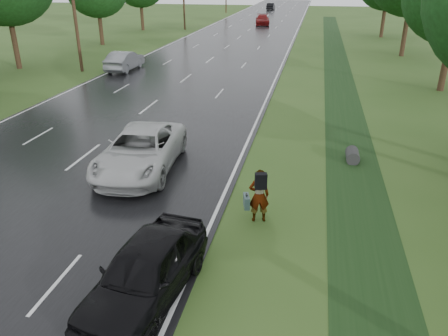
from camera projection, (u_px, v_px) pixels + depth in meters
road at (235, 41)px, 52.21m from camera, size 14.00×180.00×0.04m
edge_stripe_east at (292, 42)px, 50.95m from camera, size 0.12×180.00×0.01m
edge_stripe_west at (181, 39)px, 53.44m from camera, size 0.12×180.00×0.01m
center_line at (235, 41)px, 52.20m from camera, size 0.12×180.00×0.01m
drainage_ditch at (343, 105)px, 26.56m from camera, size 2.20×120.00×0.56m
utility_pole_mid at (73, 4)px, 33.91m from camera, size 1.60×0.26×10.00m
pedestrian at (258, 195)px, 13.88m from camera, size 0.92×0.71×1.81m
white_pickup at (141, 150)px, 17.57m from camera, size 3.16×6.11×1.65m
dark_sedan at (146, 271)px, 10.54m from camera, size 2.37×4.71×1.54m
silver_sedan at (125, 61)px, 35.92m from camera, size 1.66×4.72×1.55m
far_car_red at (262, 20)px, 68.02m from camera, size 2.80×5.41×1.50m
far_car_dark at (271, 6)px, 96.13m from camera, size 1.51×4.32×1.42m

